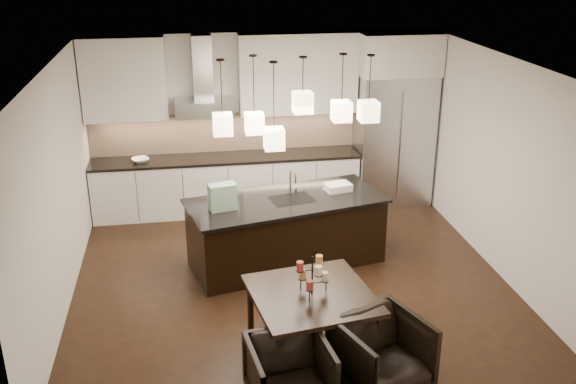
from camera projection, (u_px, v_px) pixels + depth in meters
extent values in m
cube|color=black|center=(291.00, 280.00, 8.37)|extent=(5.50, 5.50, 0.02)
cube|color=white|center=(291.00, 64.00, 7.32)|extent=(5.50, 5.50, 0.02)
cube|color=silver|center=(262.00, 120.00, 10.37)|extent=(5.50, 0.02, 2.80)
cube|color=silver|center=(346.00, 294.00, 5.31)|extent=(5.50, 0.02, 2.80)
cube|color=silver|center=(56.00, 193.00, 7.42)|extent=(0.02, 5.50, 2.80)
cube|color=silver|center=(501.00, 167.00, 8.26)|extent=(0.02, 5.50, 2.80)
cube|color=#B7B7BA|center=(393.00, 140.00, 10.46)|extent=(1.20, 0.72, 2.15)
cube|color=silver|center=(398.00, 53.00, 9.95)|extent=(1.26, 0.72, 0.65)
cube|color=silver|center=(227.00, 185.00, 10.33)|extent=(4.21, 0.62, 0.88)
cube|color=black|center=(226.00, 158.00, 10.16)|extent=(4.21, 0.66, 0.04)
cube|color=tan|center=(224.00, 132.00, 10.31)|extent=(4.21, 0.02, 0.63)
cube|color=silver|center=(124.00, 79.00, 9.59)|extent=(1.25, 0.35, 1.25)
cube|color=silver|center=(298.00, 74.00, 10.00)|extent=(1.85, 0.35, 1.25)
cube|color=#B7B7BA|center=(205.00, 107.00, 9.86)|extent=(0.90, 0.52, 0.24)
cube|color=#B7B7BA|center=(202.00, 67.00, 9.74)|extent=(0.30, 0.28, 0.96)
imported|color=silver|center=(140.00, 160.00, 9.89)|extent=(0.33, 0.33, 0.06)
cube|color=black|center=(286.00, 233.00, 8.65)|extent=(2.68, 1.53, 0.89)
cube|color=black|center=(286.00, 201.00, 8.48)|extent=(2.77, 1.63, 0.04)
cube|color=#1A5D3F|center=(222.00, 197.00, 8.11)|extent=(0.37, 0.25, 0.34)
cube|color=silver|center=(338.00, 187.00, 8.76)|extent=(0.39, 0.31, 0.10)
cylinder|color=beige|center=(325.00, 277.00, 6.60)|extent=(0.08, 0.08, 0.10)
cylinder|color=#D99043|center=(302.00, 274.00, 6.65)|extent=(0.08, 0.08, 0.10)
cylinder|color=maroon|center=(310.00, 285.00, 6.44)|extent=(0.08, 0.08, 0.10)
cylinder|color=#D99043|center=(319.00, 260.00, 6.62)|extent=(0.08, 0.08, 0.10)
cylinder|color=maroon|center=(300.00, 266.00, 6.49)|extent=(0.08, 0.08, 0.10)
cylinder|color=beige|center=(319.00, 271.00, 6.40)|extent=(0.08, 0.08, 0.10)
imported|color=black|center=(290.00, 375.00, 5.99)|extent=(0.83, 0.85, 0.69)
imported|color=black|center=(382.00, 354.00, 6.25)|extent=(1.04, 1.05, 0.75)
cube|color=#FFE2B8|center=(223.00, 124.00, 7.95)|extent=(0.24, 0.24, 0.26)
cube|color=#FFE2B8|center=(254.00, 123.00, 8.25)|extent=(0.24, 0.24, 0.26)
cube|color=#FFE2B8|center=(303.00, 102.00, 8.04)|extent=(0.24, 0.24, 0.26)
cube|color=#FFE2B8|center=(341.00, 111.00, 8.31)|extent=(0.24, 0.24, 0.26)
cube|color=#FFE2B8|center=(368.00, 111.00, 8.22)|extent=(0.24, 0.24, 0.26)
cube|color=#FFE2B8|center=(274.00, 139.00, 7.87)|extent=(0.24, 0.24, 0.26)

